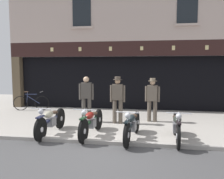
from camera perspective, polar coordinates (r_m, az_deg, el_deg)
name	(u,v)px	position (r m, az deg, el deg)	size (l,w,h in m)	color
ground	(99,162)	(5.34, -3.31, -17.66)	(23.77, 22.00, 0.18)	#A49E95
shop_facade	(129,74)	(12.84, 4.23, 3.93)	(12.07, 4.42, 6.22)	black
motorcycle_left	(51,120)	(7.29, -15.10, -7.53)	(0.62, 2.08, 0.93)	black
motorcycle_center_left	(91,122)	(6.91, -5.19, -8.09)	(0.62, 2.08, 0.94)	black
motorcycle_center	(132,125)	(6.58, 5.10, -8.82)	(0.62, 2.10, 0.92)	black
motorcycle_center_right	(177,126)	(6.66, 15.96, -8.83)	(0.62, 1.98, 0.93)	black
salesman_left	(86,97)	(8.65, -6.47, -1.79)	(0.56, 0.27, 1.72)	#47423D
shopkeeper_center	(118,97)	(8.32, 1.42, -2.01)	(0.56, 0.34, 1.73)	brown
salesman_right	(152,98)	(8.74, 10.11, -2.05)	(0.55, 0.33, 1.66)	brown
advert_board_near	(73,76)	(11.80, -9.83, 3.33)	(0.75, 0.03, 1.10)	beige
advert_board_far	(55,75)	(12.15, -14.20, 3.46)	(0.69, 0.03, 1.07)	silver
leaning_bicycle	(31,102)	(11.66, -19.70, -3.08)	(1.70, 0.53, 0.94)	black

